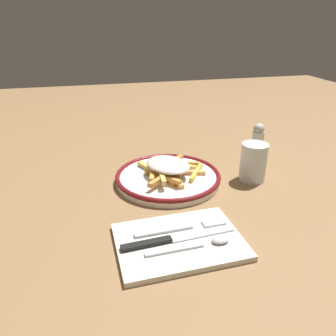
{
  "coord_description": "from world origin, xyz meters",
  "views": [
    {
      "loc": [
        0.7,
        -0.17,
        0.37
      ],
      "look_at": [
        0.0,
        0.0,
        0.04
      ],
      "focal_mm": 35.27,
      "sensor_mm": 36.0,
      "label": 1
    }
  ],
  "objects_px": {
    "napkin": "(179,241)",
    "fork": "(181,228)",
    "fries_heap": "(168,167)",
    "salt_shaker": "(258,137)",
    "knife": "(169,240)",
    "plate": "(168,177)",
    "spoon": "(203,243)",
    "water_glass": "(253,162)"
  },
  "relations": [
    {
      "from": "fries_heap",
      "to": "water_glass",
      "type": "xyz_separation_m",
      "value": [
        0.04,
        0.2,
        0.01
      ]
    },
    {
      "from": "fork",
      "to": "water_glass",
      "type": "distance_m",
      "value": 0.29
    },
    {
      "from": "plate",
      "to": "spoon",
      "type": "relative_size",
      "value": 1.69
    },
    {
      "from": "water_glass",
      "to": "salt_shaker",
      "type": "height_order",
      "value": "water_glass"
    },
    {
      "from": "plate",
      "to": "knife",
      "type": "bearing_deg",
      "value": -13.43
    },
    {
      "from": "salt_shaker",
      "to": "napkin",
      "type": "bearing_deg",
      "value": -42.85
    },
    {
      "from": "fork",
      "to": "spoon",
      "type": "distance_m",
      "value": 0.06
    },
    {
      "from": "napkin",
      "to": "fork",
      "type": "bearing_deg",
      "value": 156.85
    },
    {
      "from": "knife",
      "to": "plate",
      "type": "bearing_deg",
      "value": 166.57
    },
    {
      "from": "fork",
      "to": "spoon",
      "type": "bearing_deg",
      "value": 22.36
    },
    {
      "from": "fork",
      "to": "knife",
      "type": "height_order",
      "value": "knife"
    },
    {
      "from": "spoon",
      "to": "plate",
      "type": "bearing_deg",
      "value": 179.07
    },
    {
      "from": "knife",
      "to": "spoon",
      "type": "relative_size",
      "value": 1.38
    },
    {
      "from": "spoon",
      "to": "salt_shaker",
      "type": "relative_size",
      "value": 1.8
    },
    {
      "from": "knife",
      "to": "spoon",
      "type": "height_order",
      "value": "spoon"
    },
    {
      "from": "fries_heap",
      "to": "fork",
      "type": "height_order",
      "value": "fries_heap"
    },
    {
      "from": "fork",
      "to": "salt_shaker",
      "type": "xyz_separation_m",
      "value": [
        -0.35,
        0.34,
        0.03
      ]
    },
    {
      "from": "napkin",
      "to": "fork",
      "type": "relative_size",
      "value": 1.26
    },
    {
      "from": "knife",
      "to": "salt_shaker",
      "type": "xyz_separation_m",
      "value": [
        -0.38,
        0.37,
        0.03
      ]
    },
    {
      "from": "napkin",
      "to": "knife",
      "type": "xyz_separation_m",
      "value": [
        0.0,
        -0.02,
        0.01
      ]
    },
    {
      "from": "water_glass",
      "to": "salt_shaker",
      "type": "xyz_separation_m",
      "value": [
        -0.17,
        0.1,
        -0.0
      ]
    },
    {
      "from": "fork",
      "to": "napkin",
      "type": "bearing_deg",
      "value": -23.15
    },
    {
      "from": "water_glass",
      "to": "knife",
      "type": "bearing_deg",
      "value": -52.13
    },
    {
      "from": "fork",
      "to": "salt_shaker",
      "type": "bearing_deg",
      "value": 135.9
    },
    {
      "from": "plate",
      "to": "salt_shaker",
      "type": "relative_size",
      "value": 3.03
    },
    {
      "from": "spoon",
      "to": "water_glass",
      "type": "xyz_separation_m",
      "value": [
        -0.23,
        0.21,
        0.03
      ]
    },
    {
      "from": "salt_shaker",
      "to": "plate",
      "type": "bearing_deg",
      "value": -66.72
    },
    {
      "from": "napkin",
      "to": "salt_shaker",
      "type": "bearing_deg",
      "value": 137.15
    },
    {
      "from": "napkin",
      "to": "knife",
      "type": "relative_size",
      "value": 1.06
    },
    {
      "from": "napkin",
      "to": "knife",
      "type": "bearing_deg",
      "value": -85.81
    },
    {
      "from": "napkin",
      "to": "spoon",
      "type": "height_order",
      "value": "spoon"
    },
    {
      "from": "fork",
      "to": "salt_shaker",
      "type": "height_order",
      "value": "salt_shaker"
    },
    {
      "from": "plate",
      "to": "spoon",
      "type": "height_order",
      "value": "plate"
    },
    {
      "from": "spoon",
      "to": "knife",
      "type": "bearing_deg",
      "value": -115.15
    },
    {
      "from": "plate",
      "to": "salt_shaker",
      "type": "distance_m",
      "value": 0.34
    },
    {
      "from": "napkin",
      "to": "plate",
      "type": "bearing_deg",
      "value": 170.79
    },
    {
      "from": "fries_heap",
      "to": "knife",
      "type": "height_order",
      "value": "fries_heap"
    },
    {
      "from": "fries_heap",
      "to": "plate",
      "type": "bearing_deg",
      "value": -22.52
    },
    {
      "from": "fork",
      "to": "fries_heap",
      "type": "bearing_deg",
      "value": 172.51
    },
    {
      "from": "plate",
      "to": "knife",
      "type": "xyz_separation_m",
      "value": [
        0.24,
        -0.06,
        0.0
      ]
    },
    {
      "from": "knife",
      "to": "salt_shaker",
      "type": "relative_size",
      "value": 2.48
    },
    {
      "from": "fries_heap",
      "to": "fork",
      "type": "relative_size",
      "value": 0.95
    }
  ]
}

